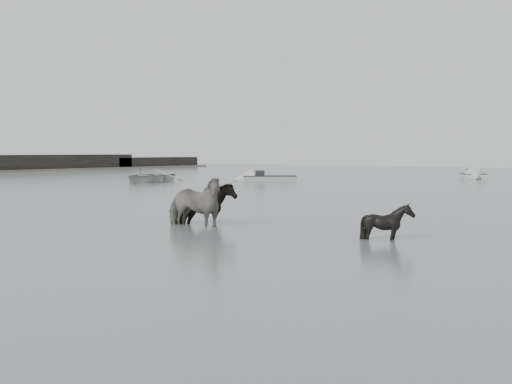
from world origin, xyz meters
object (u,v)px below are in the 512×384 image
pony_black (387,217)px  rowboat_lead (148,175)px  pony_dark (207,197)px  pony_pinto (193,196)px

pony_black → rowboat_lead: pony_black is taller
pony_dark → pony_pinto: bearing=-170.9°
pony_dark → pony_black: 5.80m
pony_pinto → pony_black: bearing=-88.0°
pony_black → rowboat_lead: (-24.92, 16.67, -0.04)m
pony_pinto → pony_black: size_ratio=1.84×
pony_black → pony_pinto: bearing=114.5°
pony_pinto → pony_dark: pony_pinto is taller
pony_black → rowboat_lead: 29.98m
pony_black → pony_dark: bearing=105.2°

